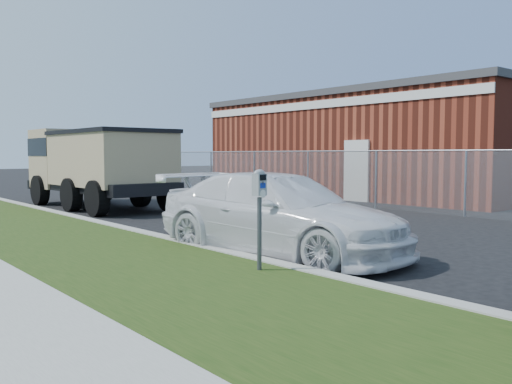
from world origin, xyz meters
TOP-DOWN VIEW (x-y plane):
  - ground at (0.00, 0.00)m, footprint 120.00×120.00m
  - streetside at (-5.57, 2.00)m, footprint 6.12×50.00m
  - chainlink_fence at (6.00, 7.00)m, footprint 0.06×30.06m
  - brick_building at (12.00, 8.00)m, footprint 9.20×14.20m
  - parking_meter at (-3.08, -1.10)m, footprint 0.21×0.16m
  - white_wagon at (-1.61, 0.16)m, footprint 2.53×4.95m
  - dump_truck at (-0.61, 10.01)m, footprint 2.67×6.49m

SIDE VIEW (x-z plane):
  - ground at x=0.00m, z-range 0.00..0.00m
  - streetside at x=-5.57m, z-range -0.01..0.14m
  - white_wagon at x=-1.61m, z-range 0.00..1.38m
  - parking_meter at x=-3.08m, z-range 0.43..1.80m
  - chainlink_fence at x=6.00m, z-range -13.74..16.26m
  - dump_truck at x=-0.61m, z-range 0.16..2.68m
  - brick_building at x=12.00m, z-range 0.04..4.21m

